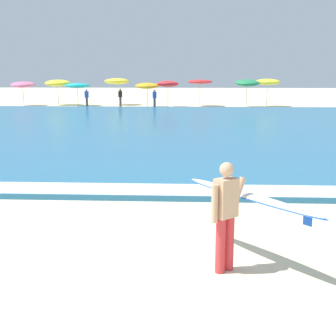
% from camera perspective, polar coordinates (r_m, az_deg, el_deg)
% --- Properties ---
extents(ground_plane, '(160.00, 160.00, 0.00)m').
position_cam_1_polar(ground_plane, '(7.13, -15.24, -13.79)').
color(ground_plane, beige).
extents(sea, '(120.00, 28.00, 0.14)m').
position_cam_1_polar(sea, '(24.75, -2.13, 5.06)').
color(sea, teal).
rests_on(sea, ground).
extents(surf_foam, '(120.00, 1.14, 0.01)m').
position_cam_1_polar(surf_foam, '(11.65, -7.78, -2.57)').
color(surf_foam, white).
rests_on(surf_foam, sea).
extents(surfer_with_board, '(2.07, 2.40, 1.73)m').
position_cam_1_polar(surfer_with_board, '(7.17, 8.63, -4.52)').
color(surfer_with_board, red).
rests_on(surfer_with_board, ground).
extents(beach_umbrella_0, '(2.12, 2.15, 2.20)m').
position_cam_1_polar(beach_umbrella_0, '(43.28, -17.68, 9.88)').
color(beach_umbrella_0, beige).
rests_on(beach_umbrella_0, ground).
extents(beach_umbrella_1, '(2.28, 2.30, 2.34)m').
position_cam_1_polar(beach_umbrella_1, '(43.35, -13.61, 10.26)').
color(beach_umbrella_1, beige).
rests_on(beach_umbrella_1, ground).
extents(beach_umbrella_2, '(2.26, 2.27, 2.03)m').
position_cam_1_polar(beach_umbrella_2, '(42.03, -11.24, 10.05)').
color(beach_umbrella_2, beige).
rests_on(beach_umbrella_2, ground).
extents(beach_umbrella_3, '(2.24, 2.25, 2.43)m').
position_cam_1_polar(beach_umbrella_3, '(42.61, -6.41, 10.70)').
color(beach_umbrella_3, beige).
rests_on(beach_umbrella_3, ground).
extents(beach_umbrella_4, '(2.05, 2.07, 2.12)m').
position_cam_1_polar(beach_umbrella_4, '(39.79, -2.62, 10.20)').
color(beach_umbrella_4, beige).
rests_on(beach_umbrella_4, ground).
extents(beach_umbrella_5, '(1.84, 1.87, 2.29)m').
position_cam_1_polar(beach_umbrella_5, '(39.83, -0.00, 10.45)').
color(beach_umbrella_5, beige).
rests_on(beach_umbrella_5, ground).
extents(beach_umbrella_6, '(2.18, 2.19, 2.35)m').
position_cam_1_polar(beach_umbrella_6, '(40.84, 4.02, 10.68)').
color(beach_umbrella_6, beige).
rests_on(beach_umbrella_6, ground).
extents(beach_umbrella_7, '(2.13, 2.17, 2.44)m').
position_cam_1_polar(beach_umbrella_7, '(40.26, 9.83, 10.42)').
color(beach_umbrella_7, beige).
rests_on(beach_umbrella_7, ground).
extents(beach_umbrella_8, '(2.15, 2.17, 2.44)m').
position_cam_1_polar(beach_umbrella_8, '(41.33, 12.32, 10.45)').
color(beach_umbrella_8, beige).
rests_on(beach_umbrella_8, ground).
extents(beachgoer_near_row_left, '(0.32, 0.20, 1.58)m').
position_cam_1_polar(beachgoer_near_row_left, '(38.78, -1.69, 8.72)').
color(beachgoer_near_row_left, '#383842').
rests_on(beachgoer_near_row_left, ground).
extents(beachgoer_near_row_mid, '(0.32, 0.20, 1.58)m').
position_cam_1_polar(beachgoer_near_row_mid, '(40.29, -5.96, 8.79)').
color(beachgoer_near_row_mid, '#383842').
rests_on(beachgoer_near_row_mid, ground).
extents(beachgoer_near_row_right, '(0.32, 0.20, 1.58)m').
position_cam_1_polar(beachgoer_near_row_right, '(40.09, -10.10, 8.65)').
color(beachgoer_near_row_right, '#383842').
rests_on(beachgoer_near_row_right, ground).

